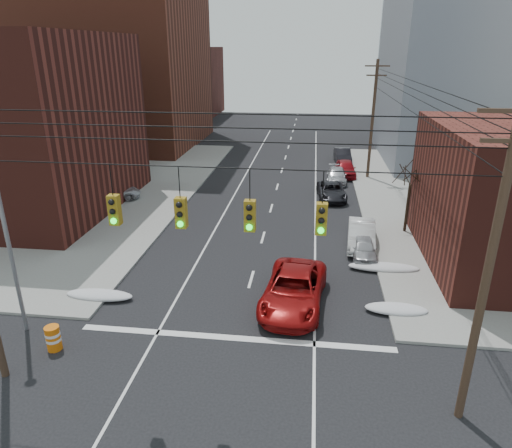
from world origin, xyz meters
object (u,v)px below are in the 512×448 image
(parked_car_a, at_px, (364,248))
(parked_car_f, at_px, (343,156))
(red_pickup, at_px, (294,290))
(parked_car_d, at_px, (337,175))
(lot_car_d, at_px, (101,171))
(lot_car_a, at_px, (94,188))
(lot_car_c, at_px, (35,208))
(parked_car_c, at_px, (331,191))
(lot_car_b, at_px, (112,192))
(parked_car_b, at_px, (361,234))
(parked_car_e, at_px, (346,168))
(construction_barrel, at_px, (53,338))

(parked_car_a, relative_size, parked_car_f, 0.77)
(red_pickup, height_order, parked_car_d, red_pickup)
(lot_car_d, bearing_deg, parked_car_f, -82.37)
(lot_car_a, distance_m, lot_car_d, 5.69)
(parked_car_d, xyz_separation_m, parked_car_f, (0.96, 8.01, 0.12))
(red_pickup, bearing_deg, lot_car_c, 159.04)
(parked_car_c, relative_size, lot_car_b, 1.05)
(parked_car_b, relative_size, parked_car_e, 1.04)
(red_pickup, xyz_separation_m, parked_car_f, (3.96, 30.64, -0.08))
(parked_car_e, bearing_deg, construction_barrel, -116.87)
(parked_car_e, distance_m, lot_car_b, 22.27)
(parked_car_d, relative_size, lot_car_c, 0.88)
(construction_barrel, bearing_deg, parked_car_d, 64.87)
(parked_car_c, xyz_separation_m, lot_car_a, (-19.99, -2.05, 0.18))
(parked_car_c, height_order, construction_barrel, parked_car_c)
(lot_car_b, xyz_separation_m, lot_car_d, (-3.86, 6.25, 0.02))
(parked_car_b, bearing_deg, lot_car_b, 165.59)
(parked_car_d, bearing_deg, lot_car_d, -172.99)
(parked_car_e, xyz_separation_m, lot_car_b, (-19.65, -10.47, 0.01))
(parked_car_d, bearing_deg, lot_car_a, -158.43)
(parked_car_a, height_order, parked_car_e, parked_car_e)
(lot_car_c, relative_size, construction_barrel, 4.64)
(lot_car_b, xyz_separation_m, construction_barrel, (5.81, -19.34, -0.23))
(parked_car_d, distance_m, lot_car_c, 25.98)
(parked_car_c, xyz_separation_m, lot_car_b, (-18.05, -2.94, 0.12))
(parked_car_b, xyz_separation_m, parked_car_e, (0.00, 17.19, -0.01))
(lot_car_b, xyz_separation_m, lot_car_c, (-3.90, -4.69, 0.10))
(lot_car_b, bearing_deg, parked_car_c, -104.15)
(parked_car_f, bearing_deg, lot_car_a, -147.64)
(parked_car_b, relative_size, lot_car_a, 1.12)
(parked_car_a, bearing_deg, lot_car_c, 170.47)
(parked_car_e, xyz_separation_m, parked_car_f, (0.00, 5.67, -0.00))
(red_pickup, bearing_deg, parked_car_b, 68.65)
(lot_car_b, relative_size, lot_car_c, 0.91)
(parked_car_c, relative_size, parked_car_e, 1.06)
(parked_car_b, xyz_separation_m, parked_car_d, (-0.96, 14.86, -0.13))
(lot_car_d, bearing_deg, lot_car_a, -175.42)
(parked_car_a, relative_size, construction_barrel, 3.29)
(parked_car_e, height_order, lot_car_b, parked_car_e)
(parked_car_b, bearing_deg, lot_car_a, 165.05)
(lot_car_c, bearing_deg, parked_car_d, -49.92)
(lot_car_a, relative_size, lot_car_b, 0.92)
(red_pickup, bearing_deg, construction_barrel, -148.29)
(parked_car_f, bearing_deg, parked_car_b, -92.88)
(parked_car_b, relative_size, lot_car_b, 1.03)
(parked_car_f, distance_m, lot_car_d, 25.51)
(red_pickup, bearing_deg, lot_car_b, 142.89)
(parked_car_f, distance_m, lot_car_c, 31.45)
(lot_car_c, xyz_separation_m, construction_barrel, (9.71, -14.65, -0.32))
(parked_car_f, relative_size, lot_car_d, 1.21)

